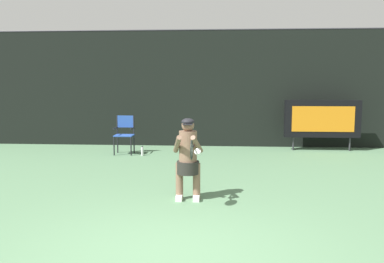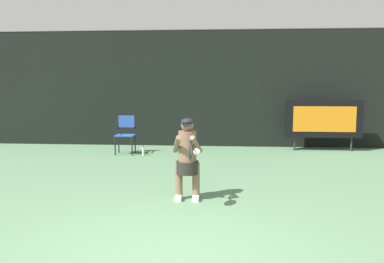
{
  "view_description": "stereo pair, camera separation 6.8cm",
  "coord_description": "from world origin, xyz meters",
  "px_view_note": "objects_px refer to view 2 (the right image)",
  "views": [
    {
      "loc": [
        0.61,
        -4.59,
        2.06
      ],
      "look_at": [
        0.02,
        3.64,
        1.05
      ],
      "focal_mm": 38.79,
      "sensor_mm": 36.0,
      "label": 1
    },
    {
      "loc": [
        0.68,
        -4.59,
        2.06
      ],
      "look_at": [
        0.02,
        3.64,
        1.05
      ],
      "focal_mm": 38.79,
      "sensor_mm": 36.0,
      "label": 2
    }
  ],
  "objects_px": {
    "tennis_player": "(187,156)",
    "scoreboard": "(324,119)",
    "tennis_racket": "(191,150)",
    "umpire_chair": "(126,132)",
    "water_bottle": "(143,151)"
  },
  "relations": [
    {
      "from": "umpire_chair",
      "to": "tennis_racket",
      "type": "relative_size",
      "value": 1.79
    },
    {
      "from": "water_bottle",
      "to": "tennis_player",
      "type": "relative_size",
      "value": 0.19
    },
    {
      "from": "umpire_chair",
      "to": "water_bottle",
      "type": "relative_size",
      "value": 4.08
    },
    {
      "from": "scoreboard",
      "to": "tennis_racket",
      "type": "height_order",
      "value": "scoreboard"
    },
    {
      "from": "scoreboard",
      "to": "umpire_chair",
      "type": "height_order",
      "value": "scoreboard"
    },
    {
      "from": "scoreboard",
      "to": "umpire_chair",
      "type": "xyz_separation_m",
      "value": [
        -5.71,
        -0.96,
        -0.33
      ]
    },
    {
      "from": "umpire_chair",
      "to": "water_bottle",
      "type": "height_order",
      "value": "umpire_chair"
    },
    {
      "from": "umpire_chair",
      "to": "water_bottle",
      "type": "bearing_deg",
      "value": -24.73
    },
    {
      "from": "umpire_chair",
      "to": "tennis_player",
      "type": "relative_size",
      "value": 0.76
    },
    {
      "from": "scoreboard",
      "to": "water_bottle",
      "type": "height_order",
      "value": "scoreboard"
    },
    {
      "from": "tennis_player",
      "to": "scoreboard",
      "type": "bearing_deg",
      "value": 56.72
    },
    {
      "from": "tennis_player",
      "to": "tennis_racket",
      "type": "relative_size",
      "value": 2.37
    },
    {
      "from": "scoreboard",
      "to": "umpire_chair",
      "type": "bearing_deg",
      "value": -170.44
    },
    {
      "from": "water_bottle",
      "to": "tennis_racket",
      "type": "bearing_deg",
      "value": -70.22
    },
    {
      "from": "scoreboard",
      "to": "tennis_player",
      "type": "distance_m",
      "value": 6.46
    }
  ]
}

